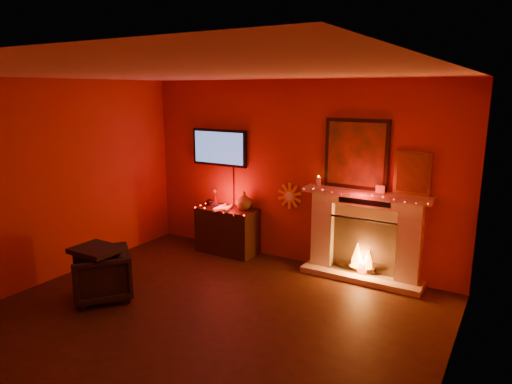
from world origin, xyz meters
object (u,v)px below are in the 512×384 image
console_table (228,228)px  armchair (102,275)px  tv (220,148)px  fireplace (365,227)px  sunburst_clock (290,196)px

console_table → armchair: console_table is taller
tv → armchair: (-0.14, -2.37, -1.33)m
tv → console_table: bearing=-34.4°
tv → fireplace: bearing=-1.5°
sunburst_clock → console_table: (-0.97, -0.22, -0.60)m
fireplace → tv: bearing=178.5°
sunburst_clock → armchair: (-1.39, -2.40, -0.69)m
fireplace → sunburst_clock: size_ratio=5.45×
tv → sunburst_clock: size_ratio=3.10×
tv → sunburst_clock: bearing=1.2°
sunburst_clock → armchair: bearing=-120.0°
armchair → console_table: bearing=117.8°
tv → console_table: tv is taller
fireplace → armchair: fireplace is taller
tv → console_table: (0.28, -0.19, -1.25)m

